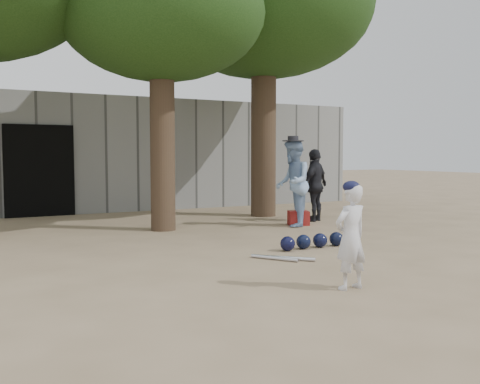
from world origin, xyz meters
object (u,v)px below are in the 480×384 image
spectator_blue (293,183)px  red_bag (298,218)px  boy_player (351,237)px  spectator_dark (315,185)px

spectator_blue → red_bag: bearing=147.4°
boy_player → spectator_dark: 6.10m
boy_player → spectator_blue: 5.20m
spectator_dark → red_bag: size_ratio=3.83×
boy_player → spectator_dark: size_ratio=0.72×
boy_player → spectator_blue: spectator_blue is taller
boy_player → red_bag: 5.40m
boy_player → spectator_blue: size_ratio=0.65×
spectator_dark → red_bag: spectator_dark is taller
spectator_blue → spectator_dark: spectator_blue is taller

